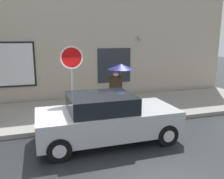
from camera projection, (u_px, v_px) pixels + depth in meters
ground_plane at (62, 147)px, 6.90m from camera, size 60.00×60.00×0.00m
sidewalk at (54, 114)px, 9.67m from camera, size 20.00×4.00×0.15m
building_facade at (46, 30)px, 11.28m from camera, size 20.00×0.67×7.00m
parked_car at (107, 118)px, 7.18m from camera, size 4.21×1.96×1.46m
pedestrian_with_umbrella at (119, 73)px, 9.56m from camera, size 1.08×1.08×1.95m
stop_sign at (72, 70)px, 7.94m from camera, size 0.76×0.10×2.70m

